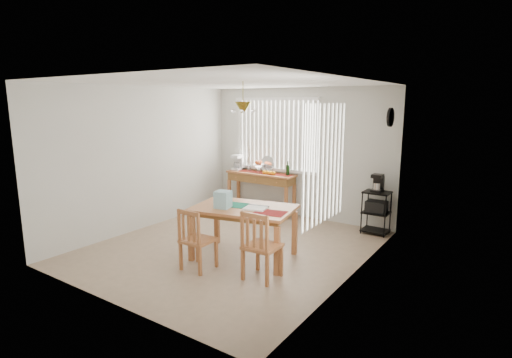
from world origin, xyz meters
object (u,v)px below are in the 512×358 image
Objects in this scene: cart_items at (378,183)px; chair_right at (261,246)px; wire_cart at (376,208)px; chair_left at (196,240)px; dining_table at (244,213)px; sideboard at (261,183)px.

chair_right is at bearing -103.46° from cart_items.
wire_cart is 2.81m from chair_right.
wire_cart is at bearing 62.16° from chair_left.
dining_table is at bearing 69.19° from chair_left.
chair_right reaches higher than chair_left.
sideboard is 2.54m from dining_table.
cart_items is (0.00, 0.01, 0.45)m from wire_cart.
cart_items reaches higher than sideboard.
chair_left is (0.89, -2.99, -0.21)m from sideboard.
dining_table is at bearing -119.90° from cart_items.
wire_cart is at bearing 76.51° from chair_right.
cart_items is at bearing 62.22° from chair_left.
wire_cart is 0.45m from cart_items.
sideboard is 2.47m from wire_cart.
wire_cart is at bearing -90.00° from cart_items.
chair_right is (-0.66, -2.74, -0.00)m from wire_cart.
dining_table is at bearing -119.99° from wire_cart.
sideboard reaches higher than dining_table.
sideboard is 2.47m from cart_items.
cart_items is at bearing 60.10° from dining_table.
sideboard reaches higher than wire_cart.
chair_right is (1.80, -2.75, -0.18)m from sideboard.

